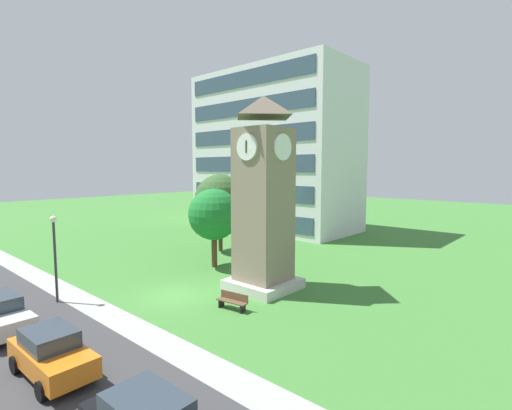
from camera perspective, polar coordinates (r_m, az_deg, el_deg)
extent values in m
plane|color=#3D7A33|center=(23.35, -12.25, -13.31)|extent=(160.00, 160.00, 0.00)
cube|color=#38383A|center=(19.99, -33.00, -17.39)|extent=(120.00, 7.20, 0.01)
cube|color=#9E9E99|center=(21.42, -21.17, -15.32)|extent=(120.00, 1.60, 0.01)
cube|color=silver|center=(47.29, 2.86, 8.11)|extent=(19.82, 10.02, 19.20)
cube|color=#384C60|center=(43.82, -1.35, -2.17)|extent=(18.24, 0.10, 1.80)
cube|color=#384C60|center=(43.51, -1.36, 2.01)|extent=(18.24, 0.10, 1.80)
cube|color=#384C60|center=(43.42, -1.37, 6.23)|extent=(18.24, 0.10, 1.80)
cube|color=#384C60|center=(43.58, -1.38, 10.44)|extent=(18.24, 0.10, 1.80)
cube|color=#384C60|center=(43.96, -1.39, 14.60)|extent=(18.24, 0.10, 1.80)
cube|color=#384C60|center=(44.58, -1.40, 18.67)|extent=(18.24, 0.10, 1.80)
cube|color=gray|center=(23.13, 1.12, -0.73)|extent=(2.82, 2.82, 9.93)
cube|color=beige|center=(24.09, 1.10, -11.83)|extent=(3.81, 3.81, 0.60)
pyramid|color=#6A5D4D|center=(23.28, 1.15, 14.71)|extent=(3.10, 3.10, 1.27)
cylinder|color=white|center=(21.93, -1.39, 8.79)|extent=(1.55, 0.12, 1.55)
cylinder|color=white|center=(22.09, 4.07, 8.76)|extent=(0.12, 1.55, 1.55)
cube|color=black|center=(21.88, -1.52, 9.17)|extent=(0.08, 0.07, 0.47)
cube|color=black|center=(21.87, -1.53, 8.80)|extent=(0.05, 0.06, 0.70)
cube|color=brown|center=(20.70, -3.68, -14.37)|extent=(1.85, 0.71, 0.06)
cube|color=brown|center=(20.79, -3.30, -13.61)|extent=(1.79, 0.29, 0.40)
cube|color=black|center=(21.20, -5.27, -14.54)|extent=(0.14, 0.44, 0.45)
cube|color=black|center=(20.37, -2.02, -15.37)|extent=(0.14, 0.44, 0.45)
cylinder|color=#333338|center=(24.00, -28.10, -7.70)|extent=(0.14, 0.14, 4.54)
sphere|color=#F2EFCC|center=(23.59, -28.37, -1.89)|extent=(0.36, 0.36, 0.36)
cylinder|color=#513823|center=(29.03, -6.33, -6.71)|extent=(0.43, 0.43, 2.69)
sphere|color=#1C762D|center=(28.58, -6.39, -1.40)|extent=(3.90, 3.90, 3.90)
cylinder|color=#513823|center=(34.37, -5.40, -4.41)|extent=(0.38, 0.38, 3.12)
sphere|color=#33572B|center=(33.97, -5.45, 0.84)|extent=(4.57, 4.57, 4.57)
cylinder|color=black|center=(20.58, -30.81, -15.64)|extent=(0.66, 0.23, 0.66)
cylinder|color=black|center=(23.16, -33.12, -13.40)|extent=(0.66, 0.23, 0.66)
cube|color=orange|center=(16.40, -28.47, -19.61)|extent=(4.06, 1.77, 0.76)
cube|color=#2D3842|center=(16.30, -28.85, -17.17)|extent=(2.04, 1.53, 0.60)
cylinder|color=black|center=(15.81, -23.61, -21.92)|extent=(0.66, 0.23, 0.66)
cylinder|color=black|center=(15.27, -29.75, -23.24)|extent=(0.66, 0.23, 0.66)
cylinder|color=black|center=(17.89, -27.28, -18.72)|extent=(0.66, 0.23, 0.66)
cylinder|color=black|center=(17.41, -32.68, -19.68)|extent=(0.66, 0.23, 0.66)
cube|color=#2D3842|center=(11.32, -16.25, -27.39)|extent=(2.20, 1.60, 0.60)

